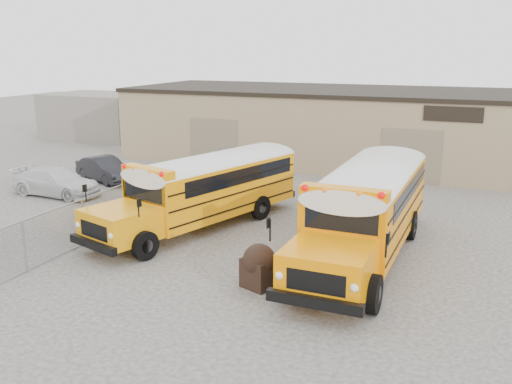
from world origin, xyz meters
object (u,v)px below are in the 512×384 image
at_px(school_bus_right, 399,168).
at_px(car_dark, 105,169).
at_px(school_bus_left, 294,162).
at_px(car_white, 56,182).
at_px(tarp_bundle, 259,265).

height_order(school_bus_right, car_dark, school_bus_right).
xyz_separation_m(school_bus_left, car_white, (-11.20, -4.38, -1.05)).
xyz_separation_m(tarp_bundle, car_dark, (-13.46, 10.13, -0.05)).
distance_m(school_bus_right, tarp_bundle, 11.33).
height_order(school_bus_left, tarp_bundle, school_bus_left).
bearing_deg(car_white, tarp_bundle, -114.51).
xyz_separation_m(tarp_bundle, car_white, (-13.82, 6.63, -0.03)).
distance_m(school_bus_left, tarp_bundle, 11.37).
relative_size(school_bus_left, tarp_bundle, 7.49).
relative_size(tarp_bundle, car_white, 0.30).
distance_m(school_bus_right, car_white, 16.93).
bearing_deg(school_bus_left, school_bus_right, -0.26).
xyz_separation_m(school_bus_right, tarp_bundle, (-2.49, -10.99, -1.17)).
bearing_deg(school_bus_right, car_dark, -176.93).
bearing_deg(tarp_bundle, car_dark, 143.01).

